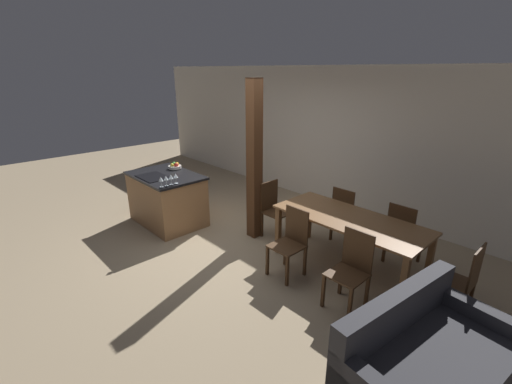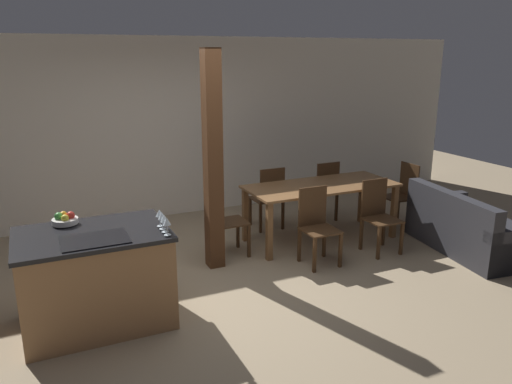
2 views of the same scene
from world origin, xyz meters
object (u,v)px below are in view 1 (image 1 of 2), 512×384
dining_table (349,224)px  dining_chair_foot_end (460,281)px  dining_chair_near_left (291,241)px  couch (427,363)px  dining_chair_near_right (351,269)px  dining_chair_far_left (346,214)px  dining_chair_head_end (274,209)px  wine_glass_far (171,177)px  wine_glass_middle (166,178)px  kitchen_island (167,199)px  dining_chair_far_right (403,233)px  timber_post (254,162)px  fruit_bowl (175,166)px  wine_glass_end (176,176)px  wine_glass_near (161,179)px

dining_table → dining_chair_foot_end: size_ratio=2.21×
dining_table → dining_chair_near_left: 0.82m
couch → dining_chair_foot_end: bearing=14.6°
dining_chair_near_left → dining_chair_near_right: size_ratio=1.00×
dining_chair_far_left → dining_chair_head_end: 1.14m
wine_glass_far → dining_chair_foot_end: size_ratio=0.18×
dining_chair_head_end → couch: 3.15m
wine_glass_middle → wine_glass_far: same height
kitchen_island → dining_chair_far_right: bearing=25.4°
dining_chair_far_right → timber_post: size_ratio=0.36×
dining_chair_far_left → dining_chair_near_left: bearing=90.0°
fruit_bowl → dining_chair_head_end: size_ratio=0.26×
wine_glass_middle → wine_glass_end: (0.00, 0.17, 0.00)m
kitchen_island → dining_chair_head_end: bearing=31.4°
dining_chair_far_left → kitchen_island: bearing=32.7°
wine_glass_near → dining_chair_far_left: (2.00, 2.05, -0.56)m
wine_glass_near → dining_chair_far_right: (2.91, 2.05, -0.56)m
wine_glass_end → couch: wine_glass_end is taller
dining_table → dining_chair_far_left: (-0.46, 0.65, -0.19)m
wine_glass_near → wine_glass_far: size_ratio=1.00×
dining_chair_near_right → couch: dining_chair_near_right is taller
dining_table → couch: size_ratio=1.18×
dining_chair_foot_end → couch: size_ratio=0.53×
wine_glass_near → timber_post: timber_post is taller
wine_glass_end → kitchen_island: bearing=167.7°
dining_chair_near_right → wine_glass_end: bearing=-170.5°
kitchen_island → wine_glass_near: wine_glass_near is taller
wine_glass_near → dining_chair_foot_end: wine_glass_near is taller
fruit_bowl → dining_chair_far_left: bearing=25.8°
wine_glass_far → dining_chair_foot_end: wine_glass_far is taller
wine_glass_near → timber_post: 1.46m
wine_glass_near → dining_chair_far_right: bearing=35.2°
wine_glass_end → dining_chair_near_left: (2.00, 0.49, -0.56)m
wine_glass_end → dining_chair_head_end: 1.66m
kitchen_island → dining_chair_far_left: 3.08m
dining_chair_far_right → couch: (1.08, -1.80, -0.22)m
dining_chair_near_right → dining_chair_far_left: 1.59m
wine_glass_middle → dining_chair_far_right: (2.91, 1.97, -0.56)m
wine_glass_middle → dining_chair_near_right: 3.04m
dining_chair_far_right → dining_chair_foot_end: bearing=145.0°
dining_chair_near_right → dining_chair_far_left: bearing=124.9°
kitchen_island → wine_glass_middle: 0.88m
wine_glass_end → dining_chair_near_left: 2.14m
dining_chair_near_right → dining_chair_foot_end: size_ratio=1.00×
dining_chair_near_right → dining_chair_head_end: same height
dining_chair_far_right → dining_chair_near_right: bearing=90.0°
dining_chair_foot_end → couch: dining_chair_foot_end is taller
fruit_bowl → timber_post: 1.73m
dining_table → dining_chair_foot_end: dining_chair_foot_end is taller
dining_chair_far_right → dining_chair_foot_end: size_ratio=1.00×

